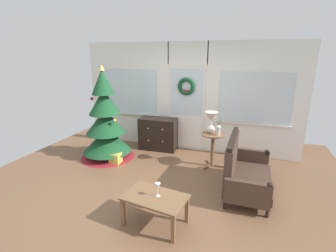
# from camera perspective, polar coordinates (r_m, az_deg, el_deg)

# --- Properties ---
(ground_plane) EXTENTS (6.76, 6.76, 0.00)m
(ground_plane) POSITION_cam_1_polar(r_m,az_deg,el_deg) (4.42, -3.02, -14.43)
(ground_plane) COLOR brown
(back_wall_with_door) EXTENTS (5.20, 0.19, 2.55)m
(back_wall_with_door) POSITION_cam_1_polar(r_m,az_deg,el_deg) (5.86, 4.43, 6.70)
(back_wall_with_door) COLOR white
(back_wall_with_door) RESTS_ON ground
(christmas_tree) EXTENTS (1.20, 1.20, 2.06)m
(christmas_tree) POSITION_cam_1_polar(r_m,az_deg,el_deg) (5.58, -14.30, 0.11)
(christmas_tree) COLOR #4C331E
(christmas_tree) RESTS_ON ground
(dresser_cabinet) EXTENTS (0.92, 0.47, 0.78)m
(dresser_cabinet) POSITION_cam_1_polar(r_m,az_deg,el_deg) (6.00, -2.31, -1.84)
(dresser_cabinet) COLOR black
(dresser_cabinet) RESTS_ON ground
(settee_sofa) EXTENTS (0.74, 1.40, 0.96)m
(settee_sofa) POSITION_cam_1_polar(r_m,az_deg,el_deg) (4.39, 16.97, -9.86)
(settee_sofa) COLOR black
(settee_sofa) RESTS_ON ground
(side_table) EXTENTS (0.50, 0.48, 0.71)m
(side_table) POSITION_cam_1_polar(r_m,az_deg,el_deg) (5.11, 10.40, -4.01)
(side_table) COLOR brown
(side_table) RESTS_ON ground
(table_lamp) EXTENTS (0.28, 0.28, 0.44)m
(table_lamp) POSITION_cam_1_polar(r_m,az_deg,el_deg) (5.01, 10.08, 1.50)
(table_lamp) COLOR silver
(table_lamp) RESTS_ON side_table
(flower_vase) EXTENTS (0.11, 0.10, 0.35)m
(flower_vase) POSITION_cam_1_polar(r_m,az_deg,el_deg) (4.94, 11.63, -0.83)
(flower_vase) COLOR beige
(flower_vase) RESTS_ON side_table
(coffee_table) EXTENTS (0.90, 0.63, 0.42)m
(coffee_table) POSITION_cam_1_polar(r_m,az_deg,el_deg) (3.47, -3.05, -16.94)
(coffee_table) COLOR brown
(coffee_table) RESTS_ON ground
(wine_glass) EXTENTS (0.08, 0.08, 0.20)m
(wine_glass) POSITION_cam_1_polar(r_m,az_deg,el_deg) (3.37, -2.38, -13.95)
(wine_glass) COLOR silver
(wine_glass) RESTS_ON coffee_table
(gift_box) EXTENTS (0.23, 0.21, 0.23)m
(gift_box) POSITION_cam_1_polar(r_m,az_deg,el_deg) (5.42, -12.15, -7.35)
(gift_box) COLOR #D8C64C
(gift_box) RESTS_ON ground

